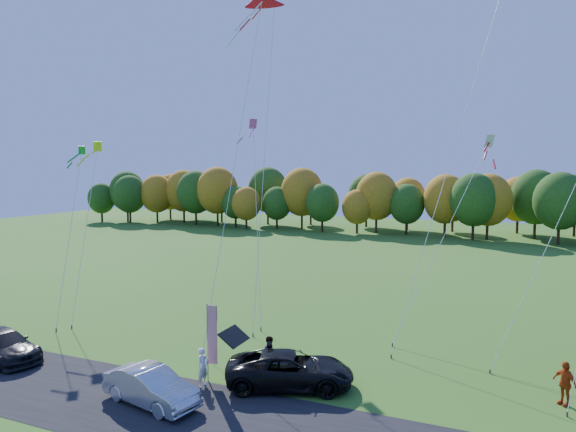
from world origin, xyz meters
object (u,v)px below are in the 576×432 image
at_px(person_east, 565,383).
at_px(feather_flag, 211,334).
at_px(black_suv, 290,370).
at_px(silver_sedan, 151,387).

relative_size(person_east, feather_flag, 0.51).
bearing_deg(black_suv, person_east, -96.13).
height_order(silver_sedan, feather_flag, feather_flag).
bearing_deg(feather_flag, silver_sedan, -109.89).
relative_size(silver_sedan, feather_flag, 1.24).
relative_size(black_suv, person_east, 3.08).
bearing_deg(person_east, black_suv, -122.20).
distance_m(black_suv, silver_sedan, 5.94).
height_order(black_suv, silver_sedan, black_suv).
distance_m(black_suv, person_east, 11.34).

